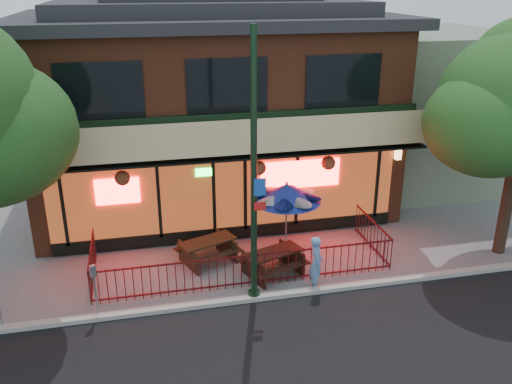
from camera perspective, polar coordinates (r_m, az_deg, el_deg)
ground at (r=15.01m, az=-0.55°, el=-10.27°), size 80.00×80.00×0.00m
curb at (r=14.56m, az=-0.13°, el=-11.08°), size 80.00×0.25×0.12m
restaurant_building at (r=20.13m, az=-4.95°, el=10.60°), size 12.96×9.49×8.05m
neighbor_building at (r=23.82m, az=17.14°, el=8.68°), size 6.00×7.00×6.00m
patio_fence at (r=15.12m, az=-0.96°, el=-7.25°), size 8.44×2.62×1.00m
street_light at (r=13.25m, az=-0.22°, el=0.48°), size 0.43×0.32×7.00m
picnic_table_left at (r=16.23m, az=-5.10°, el=-5.86°), size 2.02×1.80×0.71m
picnic_table_right at (r=15.52m, az=1.80°, el=-7.10°), size 2.03×1.79×0.72m
patio_umbrella at (r=16.10m, az=3.26°, el=-0.07°), size 2.04×2.04×2.33m
pedestrian at (r=14.79m, az=6.37°, el=-7.45°), size 0.50×0.64×1.56m
parking_meter_near at (r=13.98m, az=-16.66°, el=-9.12°), size 0.16×0.15×1.47m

